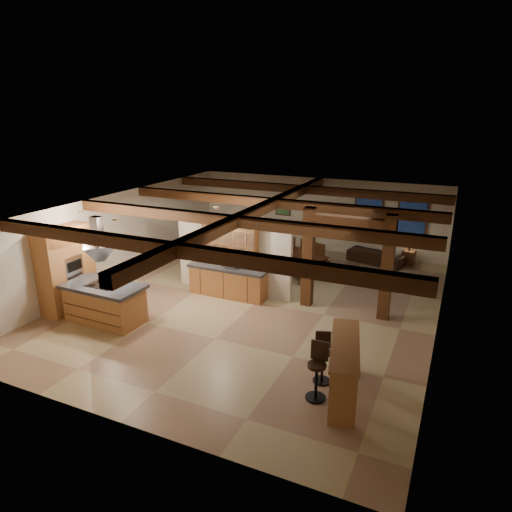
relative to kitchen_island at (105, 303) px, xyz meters
The scene contains 22 objects.
ground 4.27m from the kitchen_island, 41.88° to the left, with size 12.00×12.00×0.00m, color tan.
room_walls 4.42m from the kitchen_island, 41.88° to the left, with size 12.00×12.00×12.00m.
ceiling_beams 4.79m from the kitchen_island, 41.88° to the left, with size 10.00×12.00×0.28m.
timber_posts 6.68m from the kitchen_island, 30.48° to the left, with size 2.50×0.30×2.90m.
partition_wall 4.01m from the kitchen_island, 57.08° to the left, with size 3.80×0.18×2.20m, color beige.
pantry_cabinet 1.67m from the kitchen_island, behind, with size 0.67×1.60×2.40m.
back_counter 3.64m from the kitchen_island, 53.75° to the left, with size 2.50×0.66×0.94m.
upper_display_cabinet 4.03m from the kitchen_island, 55.54° to the left, with size 1.80×0.36×0.95m.
range_hood 1.25m from the kitchen_island, 90.00° to the left, with size 1.10×1.10×1.40m.
back_windows 10.64m from the kitchen_island, 55.80° to the left, with size 2.70×0.07×1.70m.
framed_art 9.00m from the kitchen_island, 79.31° to the left, with size 0.65×0.05×0.85m.
recessed_cans 2.58m from the kitchen_island, 55.23° to the left, with size 3.16×2.46×0.03m.
kitchen_island is the anchor object (origin of this frame).
dining_table 6.62m from the kitchen_island, 59.48° to the left, with size 2.01×1.12×0.71m, color #411F10.
sofa 9.81m from the kitchen_island, 54.51° to the left, with size 2.04×0.80×0.60m, color black.
microwave 3.77m from the kitchen_island, 52.01° to the left, with size 0.46×0.31×0.25m, color #B5B4B9.
bar_counter 6.66m from the kitchen_island, ahead, with size 1.02×2.25×1.15m.
side_table 10.74m from the kitchen_island, 50.64° to the left, with size 0.43×0.43×0.54m, color #381F0E.
table_lamp 10.74m from the kitchen_island, 50.64° to the left, with size 0.28×0.28×0.33m.
bar_stool_a 6.25m from the kitchen_island, ahead, with size 0.41×0.41×1.18m.
bar_stool_b 6.11m from the kitchen_island, ahead, with size 0.40×0.41×1.08m.
dining_chairs 6.62m from the kitchen_island, 59.48° to the left, with size 2.20×2.20×1.12m.
Camera 1 is at (5.17, -11.34, 5.47)m, focal length 32.00 mm.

